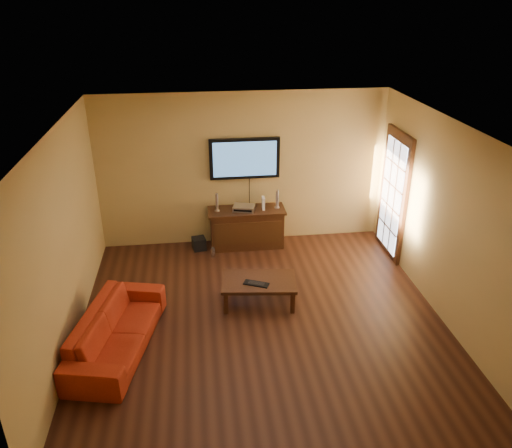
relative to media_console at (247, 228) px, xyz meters
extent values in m
plane|color=black|center=(-0.03, -2.24, -0.35)|extent=(5.00, 5.00, 0.00)
plane|color=tan|center=(-0.03, 0.26, 1.00)|extent=(5.00, 0.00, 5.00)
plane|color=tan|center=(-2.53, -2.24, 1.00)|extent=(0.00, 5.00, 5.00)
plane|color=tan|center=(2.47, -2.24, 1.00)|extent=(0.00, 5.00, 5.00)
plane|color=white|center=(-0.03, -2.24, 2.35)|extent=(5.00, 5.00, 0.00)
cube|color=black|center=(2.43, -0.54, 0.70)|extent=(0.06, 1.02, 2.22)
cube|color=white|center=(2.39, -0.54, 0.70)|extent=(0.01, 0.79, 1.89)
cube|color=black|center=(0.00, 0.01, -0.02)|extent=(1.27, 0.48, 0.66)
cube|color=black|center=(0.00, -0.24, 0.01)|extent=(1.17, 0.02, 0.40)
cube|color=black|center=(0.00, 0.01, 0.33)|extent=(1.35, 0.52, 0.04)
cube|color=black|center=(0.00, 0.22, 1.21)|extent=(1.21, 0.07, 0.72)
cube|color=teal|center=(0.00, 0.18, 1.21)|extent=(1.09, 0.01, 0.61)
cube|color=black|center=(-0.02, -1.83, 0.00)|extent=(1.14, 0.76, 0.05)
cube|color=black|center=(-0.52, -2.03, -0.19)|extent=(0.06, 0.06, 0.33)
cube|color=black|center=(0.42, -2.14, -0.19)|extent=(0.06, 0.06, 0.33)
cube|color=black|center=(-0.46, -1.51, -0.19)|extent=(0.06, 0.06, 0.33)
cube|color=black|center=(0.48, -1.62, -0.19)|extent=(0.06, 0.06, 0.33)
imported|color=#A42912|center=(-1.95, -2.62, 0.02)|extent=(0.97, 1.99, 0.75)
cylinder|color=silver|center=(-0.51, 0.01, 0.36)|extent=(0.09, 0.09, 0.01)
cylinder|color=silver|center=(-0.51, 0.01, 0.52)|extent=(0.05, 0.05, 0.31)
cylinder|color=silver|center=(0.55, 0.02, 0.36)|extent=(0.09, 0.09, 0.01)
cylinder|color=silver|center=(0.55, 0.02, 0.52)|extent=(0.05, 0.05, 0.32)
cube|color=silver|center=(-0.04, -0.01, 0.39)|extent=(0.42, 0.35, 0.08)
cube|color=white|center=(0.30, -0.01, 0.46)|extent=(0.05, 0.16, 0.22)
cube|color=black|center=(-0.86, -0.04, -0.24)|extent=(0.26, 0.26, 0.22)
cylinder|color=white|center=(-0.63, -0.37, -0.26)|extent=(0.07, 0.07, 0.18)
sphere|color=white|center=(-0.63, -0.37, -0.17)|extent=(0.04, 0.04, 0.04)
cube|color=black|center=(-0.07, -1.93, 0.04)|extent=(0.38, 0.27, 0.02)
cube|color=black|center=(-0.07, -1.93, 0.05)|extent=(0.25, 0.18, 0.01)
camera|label=1|loc=(-0.85, -7.95, 3.86)|focal=35.00mm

